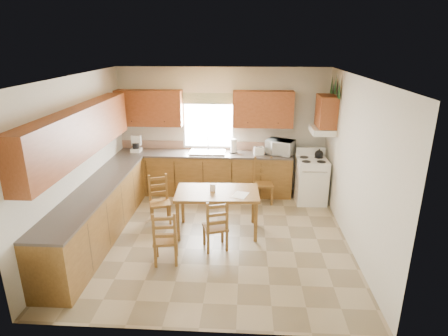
# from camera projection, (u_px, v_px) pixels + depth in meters

# --- Properties ---
(floor) EXTENTS (4.50, 4.50, 0.00)m
(floor) POSITION_uv_depth(u_px,v_px,m) (214.00, 236.00, 6.49)
(floor) COLOR gray
(floor) RESTS_ON ground
(ceiling) EXTENTS (4.50, 4.50, 0.00)m
(ceiling) POSITION_uv_depth(u_px,v_px,m) (213.00, 77.00, 5.61)
(ceiling) COLOR olive
(ceiling) RESTS_ON floor
(wall_left) EXTENTS (4.50, 4.50, 0.00)m
(wall_left) POSITION_uv_depth(u_px,v_px,m) (78.00, 160.00, 6.17)
(wall_left) COLOR beige
(wall_left) RESTS_ON floor
(wall_right) EXTENTS (4.50, 4.50, 0.00)m
(wall_right) POSITION_uv_depth(u_px,v_px,m) (355.00, 165.00, 5.93)
(wall_right) COLOR beige
(wall_right) RESTS_ON floor
(wall_back) EXTENTS (4.50, 4.50, 0.00)m
(wall_back) POSITION_uv_depth(u_px,v_px,m) (222.00, 130.00, 8.18)
(wall_back) COLOR beige
(wall_back) RESTS_ON floor
(wall_front) EXTENTS (4.50, 4.50, 0.00)m
(wall_front) POSITION_uv_depth(u_px,v_px,m) (196.00, 228.00, 3.93)
(wall_front) COLOR beige
(wall_front) RESTS_ON floor
(lower_cab_back) EXTENTS (3.75, 0.60, 0.88)m
(lower_cab_back) POSITION_uv_depth(u_px,v_px,m) (205.00, 174.00, 8.21)
(lower_cab_back) COLOR brown
(lower_cab_back) RESTS_ON floor
(lower_cab_left) EXTENTS (0.60, 3.60, 0.88)m
(lower_cab_left) POSITION_uv_depth(u_px,v_px,m) (98.00, 214.00, 6.31)
(lower_cab_left) COLOR brown
(lower_cab_left) RESTS_ON floor
(counter_back) EXTENTS (3.75, 0.63, 0.04)m
(counter_back) POSITION_uv_depth(u_px,v_px,m) (204.00, 154.00, 8.06)
(counter_back) COLOR #49403B
(counter_back) RESTS_ON lower_cab_back
(counter_left) EXTENTS (0.63, 3.60, 0.04)m
(counter_left) POSITION_uv_depth(u_px,v_px,m) (95.00, 189.00, 6.16)
(counter_left) COLOR #49403B
(counter_left) RESTS_ON lower_cab_left
(backsplash) EXTENTS (3.75, 0.01, 0.18)m
(backsplash) POSITION_uv_depth(u_px,v_px,m) (206.00, 145.00, 8.30)
(backsplash) COLOR #9A765E
(backsplash) RESTS_ON counter_back
(upper_cab_back_left) EXTENTS (1.41, 0.33, 0.75)m
(upper_cab_back_left) POSITION_uv_depth(u_px,v_px,m) (149.00, 108.00, 7.94)
(upper_cab_back_left) COLOR brown
(upper_cab_back_left) RESTS_ON wall_back
(upper_cab_back_right) EXTENTS (1.25, 0.33, 0.75)m
(upper_cab_back_right) POSITION_uv_depth(u_px,v_px,m) (263.00, 109.00, 7.81)
(upper_cab_back_right) COLOR brown
(upper_cab_back_right) RESTS_ON wall_back
(upper_cab_left) EXTENTS (0.33, 3.60, 0.75)m
(upper_cab_left) POSITION_uv_depth(u_px,v_px,m) (80.00, 132.00, 5.86)
(upper_cab_left) COLOR brown
(upper_cab_left) RESTS_ON wall_left
(upper_cab_stove) EXTENTS (0.33, 0.62, 0.62)m
(upper_cab_stove) POSITION_uv_depth(u_px,v_px,m) (326.00, 111.00, 7.32)
(upper_cab_stove) COLOR brown
(upper_cab_stove) RESTS_ON wall_right
(range_hood) EXTENTS (0.44, 0.62, 0.12)m
(range_hood) POSITION_uv_depth(u_px,v_px,m) (322.00, 130.00, 7.44)
(range_hood) COLOR white
(range_hood) RESTS_ON wall_right
(window_frame) EXTENTS (1.13, 0.02, 1.18)m
(window_frame) POSITION_uv_depth(u_px,v_px,m) (208.00, 122.00, 8.10)
(window_frame) COLOR white
(window_frame) RESTS_ON wall_back
(window_pane) EXTENTS (1.05, 0.01, 1.10)m
(window_pane) POSITION_uv_depth(u_px,v_px,m) (208.00, 122.00, 8.09)
(window_pane) COLOR white
(window_pane) RESTS_ON wall_back
(window_valance) EXTENTS (1.19, 0.01, 0.24)m
(window_valance) POSITION_uv_depth(u_px,v_px,m) (208.00, 99.00, 7.91)
(window_valance) COLOR #406034
(window_valance) RESTS_ON wall_back
(sink_basin) EXTENTS (0.75, 0.45, 0.04)m
(sink_basin) POSITION_uv_depth(u_px,v_px,m) (208.00, 152.00, 8.04)
(sink_basin) COLOR silver
(sink_basin) RESTS_ON counter_back
(pine_decal_a) EXTENTS (0.22, 0.22, 0.36)m
(pine_decal_a) POSITION_uv_depth(u_px,v_px,m) (339.00, 89.00, 6.85)
(pine_decal_a) COLOR #193F20
(pine_decal_a) RESTS_ON wall_right
(pine_decal_b) EXTENTS (0.22, 0.22, 0.36)m
(pine_decal_b) POSITION_uv_depth(u_px,v_px,m) (336.00, 84.00, 7.14)
(pine_decal_b) COLOR #193F20
(pine_decal_b) RESTS_ON wall_right
(pine_decal_c) EXTENTS (0.22, 0.22, 0.36)m
(pine_decal_c) POSITION_uv_depth(u_px,v_px,m) (332.00, 85.00, 7.45)
(pine_decal_c) COLOR #193F20
(pine_decal_c) RESTS_ON wall_right
(stove) EXTENTS (0.62, 0.64, 0.90)m
(stove) POSITION_uv_depth(u_px,v_px,m) (311.00, 181.00, 7.75)
(stove) COLOR white
(stove) RESTS_ON floor
(coffeemaker) EXTENTS (0.24, 0.27, 0.33)m
(coffeemaker) POSITION_uv_depth(u_px,v_px,m) (136.00, 144.00, 8.09)
(coffeemaker) COLOR white
(coffeemaker) RESTS_ON counter_back
(paper_towel) EXTENTS (0.14, 0.14, 0.30)m
(paper_towel) POSITION_uv_depth(u_px,v_px,m) (234.00, 146.00, 8.00)
(paper_towel) COLOR white
(paper_towel) RESTS_ON counter_back
(toaster) EXTENTS (0.22, 0.16, 0.17)m
(toaster) POSITION_uv_depth(u_px,v_px,m) (259.00, 151.00, 7.90)
(toaster) COLOR white
(toaster) RESTS_ON counter_back
(microwave) EXTENTS (0.63, 0.55, 0.31)m
(microwave) POSITION_uv_depth(u_px,v_px,m) (280.00, 147.00, 7.91)
(microwave) COLOR white
(microwave) RESTS_ON counter_back
(dining_table) EXTENTS (1.45, 0.87, 0.76)m
(dining_table) POSITION_uv_depth(u_px,v_px,m) (217.00, 212.00, 6.53)
(dining_table) COLOR brown
(dining_table) RESTS_ON floor
(chair_near_left) EXTENTS (0.41, 0.40, 0.86)m
(chair_near_left) POSITION_uv_depth(u_px,v_px,m) (165.00, 236.00, 5.61)
(chair_near_left) COLOR brown
(chair_near_left) RESTS_ON floor
(chair_near_right) EXTENTS (0.46, 0.45, 0.87)m
(chair_near_right) POSITION_uv_depth(u_px,v_px,m) (215.00, 224.00, 5.99)
(chair_near_right) COLOR brown
(chair_near_right) RESTS_ON floor
(chair_far_left) EXTENTS (0.47, 0.46, 0.88)m
(chair_far_left) POSITION_uv_depth(u_px,v_px,m) (160.00, 200.00, 6.86)
(chair_far_left) COLOR brown
(chair_far_left) RESTS_ON floor
(chair_far_right) EXTENTS (0.42, 0.40, 0.94)m
(chair_far_right) POSITION_uv_depth(u_px,v_px,m) (263.00, 181.00, 7.70)
(chair_far_right) COLOR brown
(chair_far_right) RESTS_ON floor
(table_paper) EXTENTS (0.31, 0.36, 0.00)m
(table_paper) POSITION_uv_depth(u_px,v_px,m) (240.00, 195.00, 6.27)
(table_paper) COLOR white
(table_paper) RESTS_ON dining_table
(table_card) EXTENTS (0.10, 0.03, 0.13)m
(table_card) POSITION_uv_depth(u_px,v_px,m) (213.00, 188.00, 6.40)
(table_card) COLOR white
(table_card) RESTS_ON dining_table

